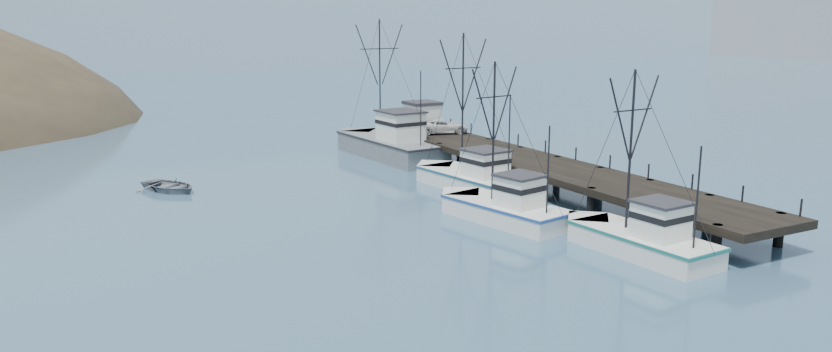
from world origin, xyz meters
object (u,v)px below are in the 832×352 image
Objects in this scene: pier_shed at (422,115)px; trawler_mid at (502,208)px; trawler_far at (471,178)px; motorboat at (170,191)px; trawler_near at (638,239)px; pickup_truck at (442,126)px; pier at (531,163)px; work_vessel at (389,144)px.

trawler_mid is at bearing -107.55° from pier_shed.
motorboat is (-20.65, 10.07, -0.82)m from trawler_far.
trawler_mid is 9.38m from trawler_far.
motorboat is (-17.48, 18.90, -0.82)m from trawler_mid.
trawler_near reaches higher than pickup_truck.
trawler_far is (-4.98, 0.96, -0.87)m from pier.
work_vessel reaches higher than motorboat.
pier is at bearing -90.09° from pier_shed.
pier_shed is (4.69, 2.01, 2.19)m from work_vessel.
pier_shed is (8.18, 25.87, 2.60)m from trawler_mid.
pickup_truck is at bearing 69.07° from trawler_mid.
trawler_mid is 24.11m from work_vessel.
trawler_near is 9.64m from trawler_mid.
pier_shed is at bearing -12.54° from motorboat.
work_vessel is 5.51m from pickup_truck.
pickup_truck reaches higher than pier.
trawler_mid is 24.37m from pickup_truck.
work_vessel is at bearing 88.77° from trawler_far.
trawler_mid is 0.67× the size of work_vessel.
trawler_mid is 2.05× the size of motorboat.
trawler_near is 3.28× the size of pier_shed.
pickup_truck is at bearing -19.49° from motorboat.
pier_shed is 26.81m from motorboat.
pier is 4.15× the size of trawler_mid.
trawler_mid is 27.26m from pier_shed.
trawler_mid is (-2.75, 9.24, -0.00)m from trawler_near.
pier is 17.96m from trawler_near.
work_vessel reaches higher than trawler_near.
motorboat is (-25.63, 11.03, -1.69)m from pier.
motorboat is (-20.97, -4.95, -1.23)m from work_vessel.
trawler_far is at bearing -53.74° from motorboat.
work_vessel is (3.49, 23.85, 0.41)m from trawler_mid.
pickup_truck is at bearing -12.64° from work_vessel.
trawler_far is 2.35× the size of motorboat.
trawler_mid reaches higher than pier.
pier_shed is at bearing 72.45° from trawler_mid.
work_vessel reaches higher than pier.
trawler_far is 3.79× the size of pier_shed.
pier is at bearing -10.88° from trawler_far.
trawler_near is at bearing -91.28° from work_vessel.
trawler_mid reaches higher than trawler_near.
pier_shed is 3.29m from pickup_truck.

